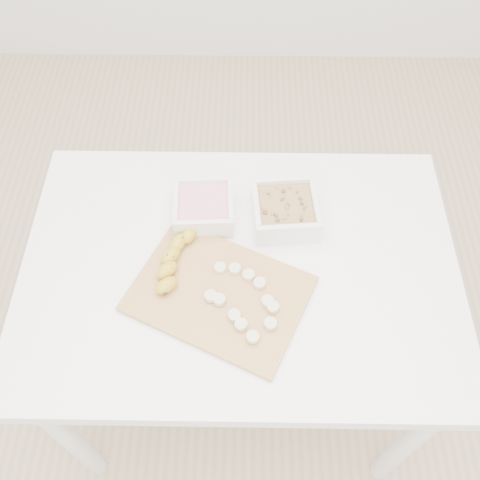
{
  "coord_description": "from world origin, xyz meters",
  "views": [
    {
      "loc": [
        0.01,
        -0.63,
        1.79
      ],
      "look_at": [
        0.0,
        0.03,
        0.81
      ],
      "focal_mm": 40.0,
      "sensor_mm": 36.0,
      "label": 1
    }
  ],
  "objects_px": {
    "table": "(240,286)",
    "cutting_board": "(219,294)",
    "bowl_granola": "(285,211)",
    "bowl_yogurt": "(204,208)",
    "banana": "(175,260)"
  },
  "relations": [
    {
      "from": "banana",
      "to": "bowl_yogurt",
      "type": "bearing_deg",
      "value": 96.46
    },
    {
      "from": "bowl_yogurt",
      "to": "table",
      "type": "bearing_deg",
      "value": -57.81
    },
    {
      "from": "bowl_yogurt",
      "to": "cutting_board",
      "type": "xyz_separation_m",
      "value": [
        0.04,
        -0.22,
        -0.03
      ]
    },
    {
      "from": "cutting_board",
      "to": "table",
      "type": "bearing_deg",
      "value": 60.32
    },
    {
      "from": "table",
      "to": "bowl_granola",
      "type": "bearing_deg",
      "value": 51.25
    },
    {
      "from": "bowl_yogurt",
      "to": "banana",
      "type": "xyz_separation_m",
      "value": [
        -0.06,
        -0.14,
        -0.0
      ]
    },
    {
      "from": "table",
      "to": "cutting_board",
      "type": "distance_m",
      "value": 0.14
    },
    {
      "from": "table",
      "to": "banana",
      "type": "distance_m",
      "value": 0.19
    },
    {
      "from": "bowl_yogurt",
      "to": "banana",
      "type": "height_order",
      "value": "bowl_yogurt"
    },
    {
      "from": "bowl_granola",
      "to": "banana",
      "type": "height_order",
      "value": "bowl_granola"
    },
    {
      "from": "table",
      "to": "banana",
      "type": "xyz_separation_m",
      "value": [
        -0.15,
        -0.01,
        0.13
      ]
    },
    {
      "from": "bowl_granola",
      "to": "table",
      "type": "bearing_deg",
      "value": -128.75
    },
    {
      "from": "table",
      "to": "bowl_yogurt",
      "type": "distance_m",
      "value": 0.21
    },
    {
      "from": "table",
      "to": "bowl_granola",
      "type": "height_order",
      "value": "bowl_granola"
    },
    {
      "from": "bowl_granola",
      "to": "cutting_board",
      "type": "bearing_deg",
      "value": -125.61
    }
  ]
}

